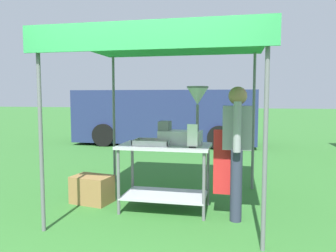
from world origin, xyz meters
The scene contains 9 objects.
ground_plane centered at (0.00, 6.00, 0.00)m, with size 70.00×70.00×0.00m, color #33702D.
stall_canopy centered at (0.06, 0.91, 2.14)m, with size 2.55×2.41×2.22m.
donut_cart centered at (0.06, 0.82, 0.61)m, with size 1.18×0.68×0.87m.
donut_tray centered at (-0.10, 0.75, 0.89)m, with size 0.47×0.33×0.07m.
donut_fryer centered at (0.31, 0.89, 1.16)m, with size 0.64×0.28×0.76m.
menu_sign centered at (0.44, 0.61, 0.99)m, with size 0.13×0.05×0.29m.
vendor centered at (0.97, 0.69, 0.90)m, with size 0.45×0.53×1.61m.
supply_crate centered at (-1.01, 0.90, 0.19)m, with size 0.59×0.46×0.38m.
van_navy centered at (-1.22, 6.93, 0.88)m, with size 5.60×2.18×1.69m.
Camera 1 is at (0.95, -3.35, 1.49)m, focal length 35.33 mm.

